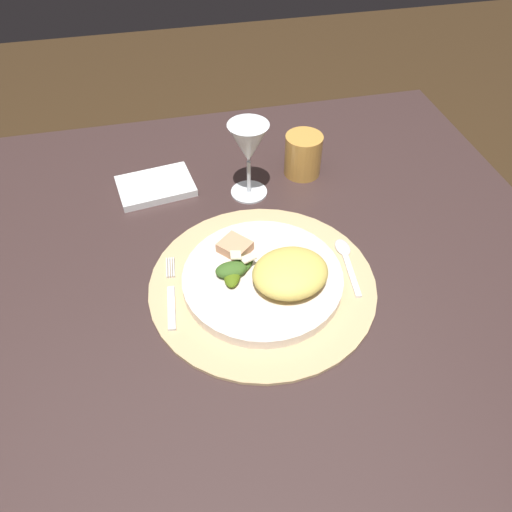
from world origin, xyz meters
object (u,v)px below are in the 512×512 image
at_px(fork, 171,295).
at_px(wine_glass, 248,146).
at_px(dinner_plate, 263,279).
at_px(amber_tumbler, 303,155).
at_px(dining_table, 230,305).
at_px(spoon, 345,256).
at_px(napkin, 156,186).

height_order(fork, wine_glass, wine_glass).
xyz_separation_m(dinner_plate, amber_tumbler, (0.16, 0.29, 0.03)).
height_order(dining_table, amber_tumbler, amber_tumbler).
relative_size(fork, spoon, 1.11).
height_order(dining_table, spoon, spoon).
relative_size(dinner_plate, napkin, 1.79).
xyz_separation_m(spoon, amber_tumbler, (-0.00, 0.27, 0.04)).
distance_m(dinner_plate, spoon, 0.16).
height_order(dining_table, fork, fork).
bearing_deg(wine_glass, dining_table, -111.90).
height_order(dinner_plate, amber_tumbler, amber_tumbler).
distance_m(fork, wine_glass, 0.32).
xyz_separation_m(dinner_plate, fork, (-0.15, 0.00, -0.01)).
bearing_deg(fork, dinner_plate, -1.24).
bearing_deg(spoon, dinner_plate, -170.47).
bearing_deg(napkin, fork, -89.83).
xyz_separation_m(dining_table, wine_glass, (0.08, 0.20, 0.21)).
bearing_deg(fork, amber_tumbler, 43.08).
relative_size(dining_table, spoon, 8.76).
bearing_deg(dinner_plate, dining_table, 136.55).
height_order(dining_table, dinner_plate, dinner_plate).
bearing_deg(wine_glass, fork, -126.84).
height_order(fork, napkin, napkin).
relative_size(fork, napkin, 1.04).
bearing_deg(spoon, amber_tumbler, 90.32).
bearing_deg(wine_glass, spoon, -60.35).
height_order(fork, spoon, spoon).
distance_m(fork, amber_tumbler, 0.42).
xyz_separation_m(dining_table, fork, (-0.10, -0.04, 0.11)).
distance_m(dinner_plate, napkin, 0.34).
xyz_separation_m(fork, wine_glass, (0.18, 0.25, 0.10)).
bearing_deg(fork, wine_glass, 53.16).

